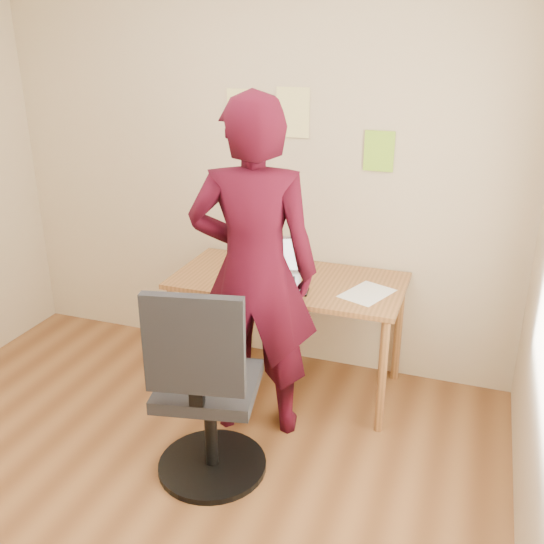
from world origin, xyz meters
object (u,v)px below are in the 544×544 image
at_px(laptop, 274,271).
at_px(desk, 288,292).
at_px(phone, 303,292).
at_px(office_chair, 206,399).
at_px(person, 254,272).

bearing_deg(laptop, desk, 6.48).
bearing_deg(desk, phone, -49.90).
relative_size(laptop, office_chair, 0.37).
bearing_deg(phone, laptop, 141.45).
bearing_deg(person, desk, -109.32).
bearing_deg(phone, person, -131.43).
xyz_separation_m(laptop, phone, (0.23, -0.14, -0.05)).
relative_size(phone, office_chair, 0.11).
bearing_deg(desk, office_chair, -95.86).
height_order(phone, person, person).
distance_m(desk, laptop, 0.17).
height_order(desk, laptop, laptop).
height_order(laptop, office_chair, office_chair).
bearing_deg(phone, office_chair, -114.60).
xyz_separation_m(office_chair, person, (0.06, 0.53, 0.48)).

